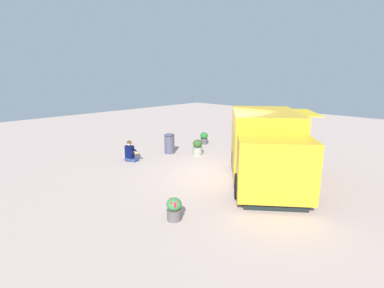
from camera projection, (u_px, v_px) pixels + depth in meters
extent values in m
plane|color=#BFA59B|center=(223.00, 175.00, 11.14)|extent=(40.00, 40.00, 0.00)
cube|color=gold|center=(264.00, 141.00, 10.91)|extent=(4.07, 3.87, 2.17)
cube|color=gold|center=(275.00, 167.00, 8.59)|extent=(2.47, 2.58, 1.72)
cube|color=black|center=(280.00, 165.00, 7.82)|extent=(1.12, 1.41, 0.65)
cube|color=black|center=(296.00, 138.00, 10.77)|extent=(1.50, 1.19, 0.76)
cube|color=gold|center=(306.00, 113.00, 10.53)|extent=(1.99, 1.75, 0.03)
cube|color=black|center=(265.00, 179.00, 10.47)|extent=(4.76, 4.28, 0.21)
cylinder|color=black|center=(238.00, 186.00, 9.03)|extent=(0.74, 0.65, 0.77)
cylinder|color=black|center=(307.00, 189.00, 8.84)|extent=(0.74, 0.65, 0.77)
cylinder|color=black|center=(235.00, 159.00, 11.81)|extent=(0.74, 0.65, 0.77)
cylinder|color=black|center=(287.00, 161.00, 11.62)|extent=(0.74, 0.65, 0.77)
ellipsoid|color=navy|center=(130.00, 159.00, 13.00)|extent=(0.58, 0.63, 0.14)
cube|color=navy|center=(132.00, 160.00, 12.83)|extent=(0.22, 0.38, 0.11)
cube|color=navy|center=(135.00, 159.00, 13.01)|extent=(0.22, 0.38, 0.11)
cube|color=#080E3D|center=(130.00, 152.00, 12.93)|extent=(0.32, 0.40, 0.53)
sphere|color=beige|center=(129.00, 143.00, 12.84)|extent=(0.21, 0.21, 0.21)
sphere|color=#4A3515|center=(129.00, 143.00, 12.84)|extent=(0.21, 0.21, 0.21)
cube|color=#080E3D|center=(131.00, 151.00, 12.76)|extent=(0.20, 0.35, 0.28)
cube|color=#080E3D|center=(134.00, 150.00, 12.95)|extent=(0.20, 0.35, 0.28)
cylinder|color=#E79D58|center=(136.00, 153.00, 12.80)|extent=(0.22, 0.36, 0.09)
cube|color=red|center=(135.00, 152.00, 12.80)|extent=(0.16, 0.29, 0.02)
cylinder|color=gray|center=(197.00, 151.00, 13.89)|extent=(0.45, 0.45, 0.37)
torus|color=gray|center=(198.00, 147.00, 13.85)|extent=(0.48, 0.48, 0.04)
ellipsoid|color=#2C5523|center=(198.00, 144.00, 13.81)|extent=(0.44, 0.44, 0.37)
sphere|color=#F91F8C|center=(197.00, 142.00, 13.65)|extent=(0.06, 0.06, 0.06)
sphere|color=#EA1F8C|center=(199.00, 143.00, 13.65)|extent=(0.07, 0.07, 0.07)
sphere|color=#E63081|center=(197.00, 141.00, 13.92)|extent=(0.08, 0.08, 0.08)
sphere|color=#F82D91|center=(201.00, 142.00, 13.87)|extent=(0.07, 0.07, 0.07)
cylinder|color=#4C4750|center=(204.00, 141.00, 16.04)|extent=(0.37, 0.37, 0.31)
torus|color=#51494A|center=(204.00, 139.00, 16.01)|extent=(0.40, 0.40, 0.04)
ellipsoid|color=#236F29|center=(204.00, 135.00, 15.97)|extent=(0.41, 0.41, 0.35)
sphere|color=#AA5BAE|center=(201.00, 134.00, 15.91)|extent=(0.06, 0.06, 0.06)
sphere|color=purple|center=(203.00, 133.00, 16.06)|extent=(0.08, 0.08, 0.08)
sphere|color=#AE5EB4|center=(203.00, 134.00, 16.11)|extent=(0.05, 0.05, 0.05)
sphere|color=purple|center=(206.00, 133.00, 16.06)|extent=(0.07, 0.07, 0.07)
sphere|color=purple|center=(204.00, 133.00, 16.08)|extent=(0.07, 0.07, 0.07)
sphere|color=#9655B2|center=(206.00, 134.00, 15.88)|extent=(0.08, 0.08, 0.08)
cylinder|color=#585252|center=(174.00, 215.00, 7.73)|extent=(0.37, 0.37, 0.29)
torus|color=#5F544D|center=(174.00, 210.00, 7.70)|extent=(0.40, 0.40, 0.04)
ellipsoid|color=#3B7942|center=(174.00, 204.00, 7.67)|extent=(0.39, 0.39, 0.34)
sphere|color=red|center=(171.00, 199.00, 7.75)|extent=(0.09, 0.09, 0.09)
sphere|color=red|center=(177.00, 202.00, 7.54)|extent=(0.07, 0.07, 0.07)
sphere|color=red|center=(172.00, 203.00, 7.52)|extent=(0.09, 0.09, 0.09)
sphere|color=red|center=(175.00, 206.00, 7.50)|extent=(0.09, 0.09, 0.09)
sphere|color=red|center=(175.00, 204.00, 7.51)|extent=(0.08, 0.08, 0.08)
cylinder|color=#45485D|center=(169.00, 144.00, 14.13)|extent=(0.47, 0.47, 0.85)
ellipsoid|color=#484B65|center=(169.00, 135.00, 14.02)|extent=(0.48, 0.48, 0.10)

